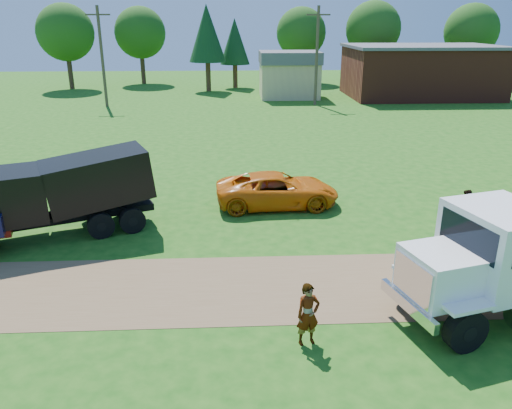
{
  "coord_description": "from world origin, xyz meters",
  "views": [
    {
      "loc": [
        -2.12,
        -13.57,
        7.79
      ],
      "look_at": [
        -1.31,
        3.06,
        1.6
      ],
      "focal_mm": 35.0,
      "sensor_mm": 36.0,
      "label": 1
    }
  ],
  "objects_px": {
    "orange_pickup": "(277,190)",
    "black_dump_truck": "(62,191)",
    "white_semi_tractor": "(499,263)",
    "spectator_a": "(308,314)"
  },
  "relations": [
    {
      "from": "orange_pickup",
      "to": "spectator_a",
      "type": "relative_size",
      "value": 3.19
    },
    {
      "from": "spectator_a",
      "to": "black_dump_truck",
      "type": "bearing_deg",
      "value": 122.7
    },
    {
      "from": "black_dump_truck",
      "to": "orange_pickup",
      "type": "xyz_separation_m",
      "value": [
        8.37,
        2.71,
        -0.99
      ]
    },
    {
      "from": "white_semi_tractor",
      "to": "black_dump_truck",
      "type": "height_order",
      "value": "white_semi_tractor"
    },
    {
      "from": "black_dump_truck",
      "to": "spectator_a",
      "type": "height_order",
      "value": "black_dump_truck"
    },
    {
      "from": "white_semi_tractor",
      "to": "spectator_a",
      "type": "xyz_separation_m",
      "value": [
        -5.3,
        -1.03,
        -0.78
      ]
    },
    {
      "from": "orange_pickup",
      "to": "black_dump_truck",
      "type": "bearing_deg",
      "value": 104.54
    },
    {
      "from": "orange_pickup",
      "to": "white_semi_tractor",
      "type": "bearing_deg",
      "value": -153.55
    },
    {
      "from": "white_semi_tractor",
      "to": "orange_pickup",
      "type": "distance_m",
      "value": 10.44
    },
    {
      "from": "black_dump_truck",
      "to": "orange_pickup",
      "type": "relative_size",
      "value": 1.37
    }
  ]
}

